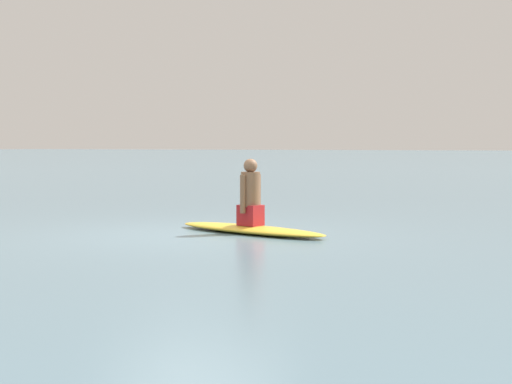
{
  "coord_description": "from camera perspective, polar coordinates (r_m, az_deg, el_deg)",
  "views": [
    {
      "loc": [
        -6.2,
        9.46,
        1.33
      ],
      "look_at": [
        -0.76,
        -0.5,
        0.64
      ],
      "focal_mm": 53.61,
      "sensor_mm": 36.0,
      "label": 1
    }
  ],
  "objects": [
    {
      "name": "person_paddler",
      "position": [
        11.58,
        -0.41,
        -0.25
      ],
      "size": [
        0.38,
        0.45,
        1.02
      ],
      "rotation": [
        0.0,
        0.0,
        -0.21
      ],
      "color": "#A51E23",
      "rests_on": "surfboard"
    },
    {
      "name": "surfboard",
      "position": [
        11.63,
        -0.41,
        -2.8
      ],
      "size": [
        2.86,
        1.2,
        0.12
      ],
      "primitive_type": "ellipsoid",
      "rotation": [
        0.0,
        0.0,
        -0.21
      ],
      "color": "gold",
      "rests_on": "ground"
    },
    {
      "name": "ground_plane",
      "position": [
        11.39,
        -4.59,
        -3.24
      ],
      "size": [
        400.0,
        400.0,
        0.0
      ],
      "primitive_type": "plane",
      "color": "slate"
    }
  ]
}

